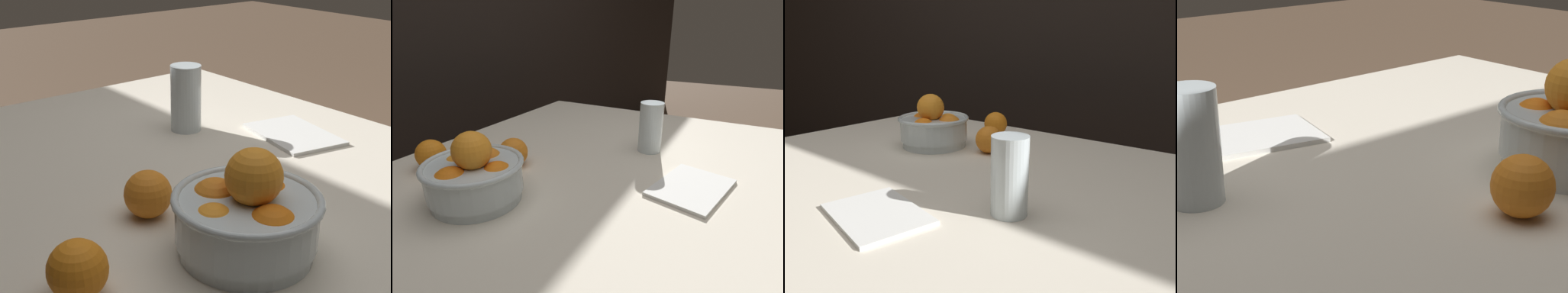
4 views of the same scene
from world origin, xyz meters
TOP-DOWN VIEW (x-y plane):
  - dining_table at (0.00, 0.00)m, footprint 1.37×1.01m
  - fruit_bowl at (-0.21, 0.13)m, footprint 0.22×0.22m
  - juice_glass at (0.24, -0.12)m, footprint 0.07×0.07m
  - orange_loose_near_bowl at (-0.04, 0.18)m, footprint 0.08×0.08m
  - orange_loose_front at (-0.15, 0.37)m, footprint 0.08×0.08m
  - napkin at (0.06, -0.28)m, footprint 0.23×0.19m

SIDE VIEW (x-z plane):
  - dining_table at x=0.00m, z-range 0.30..1.03m
  - napkin at x=0.06m, z-range 0.73..0.74m
  - orange_loose_near_bowl at x=-0.04m, z-range 0.73..0.81m
  - orange_loose_front at x=-0.15m, z-range 0.73..0.81m
  - fruit_bowl at x=-0.21m, z-range 0.71..0.87m
  - juice_glass at x=0.24m, z-range 0.73..0.88m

